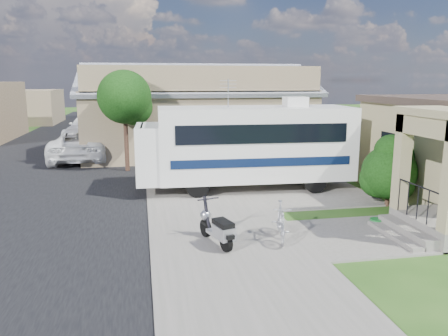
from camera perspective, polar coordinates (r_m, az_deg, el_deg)
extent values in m
plane|color=#1E4612|center=(12.31, 4.50, -8.13)|extent=(120.00, 120.00, 0.00)
cube|color=black|center=(22.02, -22.06, -0.17)|extent=(9.00, 80.00, 0.02)
cube|color=#636059|center=(21.67, -4.99, 0.50)|extent=(4.00, 80.00, 0.06)
cube|color=#636059|center=(16.84, 5.43, -2.68)|extent=(7.00, 6.00, 0.05)
cube|color=#636059|center=(12.55, 19.23, -8.25)|extent=(4.00, 3.00, 0.05)
cube|color=black|center=(16.49, 20.75, 2.26)|extent=(0.04, 1.10, 1.20)
cube|color=#636059|center=(13.16, 26.43, -6.88)|extent=(1.60, 2.40, 0.50)
cube|color=#636059|center=(12.62, 22.73, -7.74)|extent=(0.40, 2.16, 0.32)
cube|color=#636059|center=(12.46, 21.34, -8.27)|extent=(0.35, 2.16, 0.16)
cube|color=#8B7E58|center=(13.24, 22.24, 0.73)|extent=(0.35, 0.35, 2.70)
cube|color=#8B7E58|center=(12.26, 25.20, 4.91)|extent=(0.35, 2.40, 0.50)
cylinder|color=black|center=(12.43, 24.13, -2.19)|extent=(0.04, 1.70, 0.04)
cube|color=#7B654D|center=(25.48, -3.73, 6.17)|extent=(12.00, 8.00, 3.60)
cube|color=slate|center=(23.39, -3.19, 11.48)|extent=(12.50, 4.40, 1.78)
cube|color=slate|center=(27.36, -4.32, 11.45)|extent=(12.50, 4.40, 1.78)
cube|color=slate|center=(25.38, -3.82, 13.04)|extent=(12.50, 0.50, 0.22)
cube|color=#7B654D|center=(21.51, -2.51, 11.49)|extent=(11.76, 0.20, 1.30)
cube|color=#7B654D|center=(46.79, -25.66, 7.21)|extent=(8.00, 7.00, 3.20)
cylinder|color=black|center=(20.35, -12.66, 3.97)|extent=(0.20, 0.20, 3.15)
sphere|color=black|center=(20.21, -12.88, 9.03)|extent=(2.40, 2.40, 2.40)
sphere|color=black|center=(20.42, -11.68, 7.84)|extent=(1.68, 1.68, 1.68)
cylinder|color=black|center=(30.29, -12.10, 6.48)|extent=(0.20, 0.20, 3.29)
sphere|color=black|center=(30.20, -12.25, 10.03)|extent=(2.40, 2.40, 2.40)
sphere|color=black|center=(30.40, -11.44, 9.18)|extent=(1.68, 1.68, 1.68)
cylinder|color=black|center=(39.28, -11.82, 7.35)|extent=(0.20, 0.20, 3.01)
sphere|color=black|center=(39.20, -11.93, 9.86)|extent=(2.40, 2.40, 2.40)
sphere|color=black|center=(39.41, -11.31, 9.26)|extent=(1.68, 1.68, 1.68)
cube|color=silver|center=(16.57, 4.05, 3.35)|extent=(7.27, 2.82, 2.67)
cube|color=silver|center=(16.22, -9.91, 1.93)|extent=(0.91, 2.46, 2.05)
cube|color=black|center=(16.14, -10.63, 3.89)|extent=(0.14, 2.18, 0.92)
cube|color=black|center=(15.25, 5.15, 4.46)|extent=(6.10, 0.24, 0.67)
cube|color=black|center=(17.77, 3.15, 5.46)|extent=(6.10, 0.24, 0.67)
cube|color=#0A1533|center=(15.41, 5.08, 0.71)|extent=(6.46, 0.25, 0.31)
cube|color=#0A1533|center=(17.90, 3.11, 2.23)|extent=(6.46, 0.25, 0.31)
cube|color=silver|center=(16.83, 9.30, 8.55)|extent=(0.85, 0.75, 0.36)
cylinder|color=#ABACB3|center=(16.22, 0.55, 9.76)|extent=(0.04, 0.04, 1.03)
cylinder|color=black|center=(15.37, -3.49, -2.35)|extent=(0.83, 0.32, 0.82)
cylinder|color=black|center=(17.56, -4.17, -0.62)|extent=(0.83, 0.32, 0.82)
cylinder|color=black|center=(16.32, 11.77, -1.76)|extent=(0.83, 0.32, 0.82)
cylinder|color=black|center=(18.40, 9.34, -0.19)|extent=(0.83, 0.32, 0.82)
cylinder|color=black|center=(15.45, 20.56, -3.41)|extent=(0.14, 0.14, 0.71)
sphere|color=black|center=(15.27, 20.77, -0.51)|extent=(1.77, 1.77, 1.77)
sphere|color=black|center=(15.62, 21.46, 1.01)|extent=(1.42, 1.42, 1.42)
sphere|color=black|center=(15.34, 19.51, -1.39)|extent=(1.24, 1.24, 1.24)
sphere|color=black|center=(15.22, 21.76, -1.99)|extent=(1.06, 1.06, 1.06)
sphere|color=black|center=(15.15, 20.95, 2.11)|extent=(1.06, 1.06, 1.06)
cylinder|color=black|center=(10.62, 0.29, -9.65)|extent=(0.26, 0.48, 0.47)
cylinder|color=black|center=(11.60, -2.41, -7.80)|extent=(0.26, 0.48, 0.47)
cube|color=#ABACB3|center=(11.04, -1.00, -8.46)|extent=(0.47, 0.65, 0.08)
cube|color=#ABACB3|center=(10.63, 0.02, -8.40)|extent=(0.51, 0.66, 0.32)
cube|color=black|center=(10.61, -0.11, -7.24)|extent=(0.49, 0.70, 0.13)
cube|color=black|center=(10.42, 0.70, -8.95)|extent=(0.24, 0.26, 0.11)
cylinder|color=black|center=(11.40, -2.27, -5.90)|extent=(0.18, 0.37, 0.88)
sphere|color=#ABACB3|center=(11.49, -2.42, -6.16)|extent=(0.30, 0.30, 0.30)
sphere|color=black|center=(11.56, -2.60, -6.04)|extent=(0.13, 0.13, 0.13)
cylinder|color=black|center=(11.22, -2.10, -4.05)|extent=(0.57, 0.20, 0.04)
cube|color=black|center=(11.56, -2.41, -7.21)|extent=(0.23, 0.33, 0.06)
imported|color=#ABACB3|center=(11.40, 7.43, -7.22)|extent=(0.80, 1.67, 0.97)
imported|color=white|center=(24.12, -17.94, 3.04)|extent=(2.86, 6.06, 1.67)
imported|color=white|center=(31.58, -16.97, 5.09)|extent=(3.53, 6.61, 1.82)
cylinder|color=#136023|center=(13.39, 19.29, -6.74)|extent=(0.38, 0.38, 0.17)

